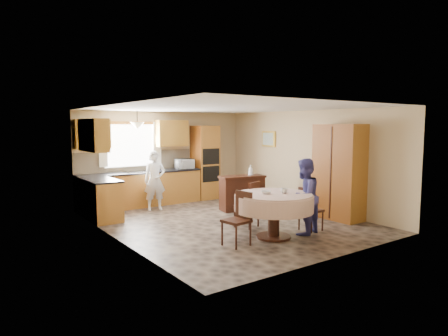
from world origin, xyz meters
name	(u,v)px	position (x,y,z in m)	size (l,w,h in m)	color
floor	(227,221)	(0.00, 0.00, 0.00)	(5.00, 6.00, 0.01)	brown
ceiling	(227,108)	(0.00, 0.00, 2.50)	(5.00, 6.00, 0.01)	white
wall_back	(164,157)	(0.00, 3.00, 1.25)	(5.00, 0.02, 2.50)	tan
wall_front	(338,181)	(0.00, -3.00, 1.25)	(5.00, 0.02, 2.50)	tan
wall_left	(116,173)	(-2.50, 0.00, 1.25)	(0.02, 6.00, 2.50)	tan
wall_right	(307,160)	(2.50, 0.00, 1.25)	(0.02, 6.00, 2.50)	tan
window	(131,145)	(-1.00, 2.98, 1.60)	(1.40, 0.03, 1.10)	white
curtain_left	(103,144)	(-1.75, 2.93, 1.65)	(0.22, 0.02, 1.15)	white
curtain_right	(157,143)	(-0.25, 2.93, 1.65)	(0.22, 0.02, 1.15)	white
base_cab_back	(141,190)	(-0.85, 2.70, 0.44)	(3.30, 0.60, 0.88)	#B78130
counter_back	(141,172)	(-0.85, 2.70, 0.90)	(3.30, 0.64, 0.04)	black
base_cab_left	(102,200)	(-2.20, 1.80, 0.44)	(0.60, 1.20, 0.88)	#B78130
counter_left	(101,180)	(-2.20, 1.80, 0.90)	(0.64, 1.20, 0.04)	black
backsplash	(136,161)	(-0.85, 2.99, 1.18)	(3.30, 0.02, 0.55)	tan
wall_cab_left	(92,134)	(-2.05, 2.83, 1.91)	(0.85, 0.33, 0.72)	#B0802C
wall_cab_right	(172,133)	(0.15, 2.83, 1.91)	(0.90, 0.33, 0.72)	#B0802C
wall_cab_side	(93,135)	(-2.33, 1.80, 1.91)	(0.33, 1.20, 0.72)	#B0802C
oven_tower	(205,162)	(1.15, 2.69, 1.06)	(0.66, 0.62, 2.12)	#B78130
oven_upper	(211,156)	(1.15, 2.38, 1.25)	(0.56, 0.01, 0.45)	black
oven_lower	(211,174)	(1.15, 2.38, 0.75)	(0.56, 0.01, 0.45)	black
pendant	(137,126)	(-1.00, 2.50, 2.12)	(0.36, 0.36, 0.18)	beige
sideboard	(242,194)	(1.04, 0.80, 0.41)	(1.14, 0.47, 0.81)	#3D1C10
space_heater	(264,200)	(1.51, 0.51, 0.26)	(0.37, 0.26, 0.51)	black
cupboard	(339,172)	(2.22, -1.24, 1.07)	(0.56, 1.13, 2.15)	#B78130
dining_table	(274,203)	(-0.03, -1.55, 0.66)	(1.48, 1.48, 0.85)	#3D1C10
chair_left	(239,216)	(-0.83, -1.53, 0.53)	(0.46, 0.46, 0.95)	#3D1C10
chair_back	(250,202)	(0.08, -0.70, 0.53)	(0.54, 0.54, 0.97)	#3D1C10
chair_right	(309,207)	(0.88, -1.59, 0.49)	(0.39, 0.39, 0.89)	#3D1C10
framed_picture	(269,139)	(2.47, 1.42, 1.75)	(0.06, 0.53, 0.44)	gold
microwave	(184,164)	(0.44, 2.65, 1.06)	(0.49, 0.33, 0.27)	silver
person_sink	(155,181)	(-0.76, 2.06, 0.75)	(0.55, 0.36, 1.49)	silver
person_dining	(304,197)	(0.62, -1.70, 0.74)	(0.72, 0.56, 1.49)	#3E3D85
bowl_sideboard	(236,177)	(0.85, 0.80, 0.84)	(0.19, 0.19, 0.05)	#B2B2B2
bottle_sideboard	(251,171)	(1.32, 0.80, 0.97)	(0.12, 0.12, 0.31)	silver
cup_table	(284,191)	(0.13, -1.65, 0.90)	(0.13, 0.13, 0.10)	#B2B2B2
bowl_table	(266,192)	(-0.18, -1.50, 0.88)	(0.19, 0.19, 0.06)	#B2B2B2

